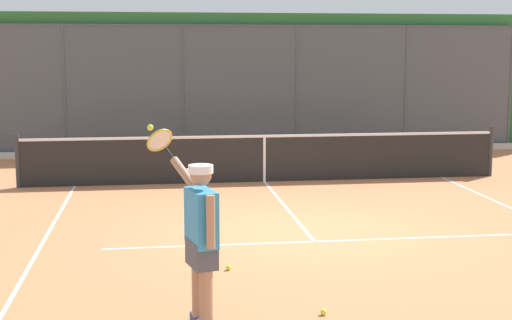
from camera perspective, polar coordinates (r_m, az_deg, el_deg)
ground_plane at (r=11.13m, az=3.82°, el=-5.48°), size 60.00×60.00×0.00m
court_line_markings at (r=10.26m, az=4.86°, el=-6.69°), size 7.63×8.76×0.01m
fence_backdrop at (r=19.73m, az=-1.43°, el=5.94°), size 17.68×1.37×3.60m
tennis_net at (r=15.07m, az=0.64°, el=0.18°), size 9.81×0.09×1.07m
tennis_player at (r=7.15m, az=-4.30°, el=-5.68°), size 0.70×1.27×1.91m
tennis_ball_near_baseline at (r=9.21m, az=-2.14°, el=-8.27°), size 0.07×0.07×0.07m
tennis_ball_mid_court at (r=7.76m, az=5.22°, el=-11.56°), size 0.07×0.07×0.07m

